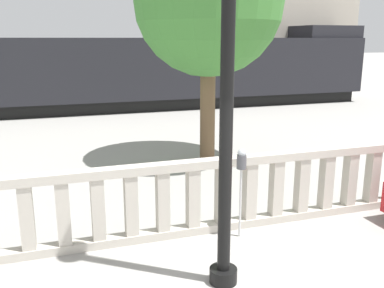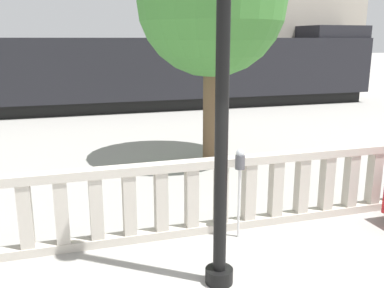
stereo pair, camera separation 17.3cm
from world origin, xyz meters
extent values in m
cube|color=#BCB5A8|center=(0.00, 3.12, 0.07)|extent=(12.89, 0.24, 0.14)
cube|color=#BCB5A8|center=(0.00, 3.12, 1.21)|extent=(12.89, 0.24, 0.14)
cube|color=#BCB5A8|center=(-2.85, 3.12, 0.64)|extent=(0.20, 0.20, 1.00)
cube|color=#BCB5A8|center=(-2.33, 3.12, 0.64)|extent=(0.20, 0.20, 1.00)
cube|color=#BCB5A8|center=(-1.81, 3.12, 0.64)|extent=(0.20, 0.20, 1.00)
cube|color=#BCB5A8|center=(-1.29, 3.12, 0.64)|extent=(0.20, 0.20, 1.00)
cube|color=#BCB5A8|center=(-0.78, 3.12, 0.64)|extent=(0.20, 0.20, 1.00)
cube|color=#BCB5A8|center=(-0.26, 3.12, 0.64)|extent=(0.20, 0.20, 1.00)
cube|color=#BCB5A8|center=(0.26, 3.12, 0.64)|extent=(0.20, 0.20, 1.00)
cube|color=#BCB5A8|center=(0.78, 3.12, 0.64)|extent=(0.20, 0.20, 1.00)
cube|color=#BCB5A8|center=(1.29, 3.12, 0.64)|extent=(0.20, 0.20, 1.00)
cube|color=#BCB5A8|center=(1.81, 3.12, 0.64)|extent=(0.20, 0.20, 1.00)
cube|color=#BCB5A8|center=(2.33, 3.12, 0.64)|extent=(0.20, 0.20, 1.00)
cube|color=#BCB5A8|center=(2.85, 3.12, 0.64)|extent=(0.20, 0.20, 1.00)
cube|color=#BCB5A8|center=(3.36, 3.12, 0.64)|extent=(0.20, 0.20, 1.00)
cylinder|color=black|center=(-0.34, 1.58, 0.10)|extent=(0.38, 0.38, 0.20)
cylinder|color=black|center=(-0.34, 1.58, 3.10)|extent=(0.17, 0.17, 5.80)
cylinder|color=silver|center=(0.44, 2.77, 0.59)|extent=(0.04, 0.04, 1.18)
cylinder|color=#4C4C51|center=(0.44, 2.77, 1.29)|extent=(0.16, 0.16, 0.23)
sphere|color=#B2B7BC|center=(0.44, 2.77, 1.44)|extent=(0.13, 0.13, 0.13)
cube|color=black|center=(-0.66, 16.56, 0.28)|extent=(26.42, 2.40, 0.55)
cube|color=black|center=(-0.66, 16.56, 1.89)|extent=(26.96, 3.00, 2.69)
cube|color=black|center=(11.32, 16.56, 3.54)|extent=(3.00, 2.70, 0.60)
cylinder|color=brown|center=(1.49, 7.19, 1.35)|extent=(0.39, 0.39, 2.70)
sphere|color=#428438|center=(1.49, 7.19, 4.09)|extent=(3.71, 3.71, 3.71)
camera|label=1|loc=(-2.35, -3.21, 3.21)|focal=40.00mm
camera|label=2|loc=(-2.19, -3.26, 3.21)|focal=40.00mm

